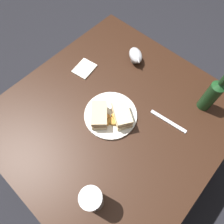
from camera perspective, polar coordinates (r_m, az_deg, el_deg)
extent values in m
plane|color=black|center=(1.64, 0.23, -12.39)|extent=(6.00, 6.00, 0.00)
cube|color=black|center=(1.28, 0.29, -8.15)|extent=(1.02, 0.96, 0.75)
cylinder|color=silver|center=(0.92, -0.40, -0.83)|extent=(0.24, 0.24, 0.01)
cube|color=#CCB284|center=(0.90, -3.54, -1.51)|extent=(0.13, 0.13, 0.02)
cube|color=#B27A4C|center=(0.88, -3.61, -0.97)|extent=(0.12, 0.12, 0.02)
cube|color=#CCB284|center=(0.86, -3.68, -0.41)|extent=(0.13, 0.13, 0.02)
cube|color=beige|center=(0.90, 2.77, -1.40)|extent=(0.12, 0.13, 0.02)
cube|color=#B27A4C|center=(0.88, 2.82, -0.85)|extent=(0.11, 0.13, 0.01)
cube|color=beige|center=(0.86, 2.88, -0.28)|extent=(0.12, 0.13, 0.02)
cube|color=#B77F33|center=(0.89, -0.12, -2.86)|extent=(0.04, 0.04, 0.02)
cube|color=gold|center=(0.90, 1.21, -1.84)|extent=(0.03, 0.06, 0.02)
cube|color=#AD702D|center=(0.90, -2.48, -2.10)|extent=(0.06, 0.03, 0.02)
cube|color=#B77F33|center=(0.89, -0.96, -2.91)|extent=(0.05, 0.02, 0.02)
cube|color=#AD702D|center=(0.90, -1.97, -1.79)|extent=(0.05, 0.04, 0.02)
cylinder|color=white|center=(0.75, -5.57, -23.58)|extent=(0.08, 0.08, 0.17)
cylinder|color=#C67014|center=(0.81, -5.20, -23.82)|extent=(0.07, 0.07, 0.06)
cylinder|color=#B7B7BC|center=(1.11, 6.57, 14.71)|extent=(0.04, 0.04, 0.02)
ellipsoid|color=#B7B7BC|center=(1.09, 6.75, 15.79)|extent=(0.11, 0.12, 0.05)
ellipsoid|color=#381E0F|center=(1.09, 6.78, 16.01)|extent=(0.09, 0.10, 0.02)
cone|color=#B7B7BC|center=(1.05, 7.58, 14.22)|extent=(0.04, 0.04, 0.02)
cylinder|color=#19421E|center=(0.98, 26.21, 3.97)|extent=(0.06, 0.06, 0.16)
cone|color=#19421E|center=(0.92, 28.50, 6.90)|extent=(0.06, 0.06, 0.02)
cube|color=silver|center=(1.08, -7.85, 12.17)|extent=(0.12, 0.11, 0.01)
cube|color=silver|center=(0.95, 15.73, -2.59)|extent=(0.04, 0.18, 0.01)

